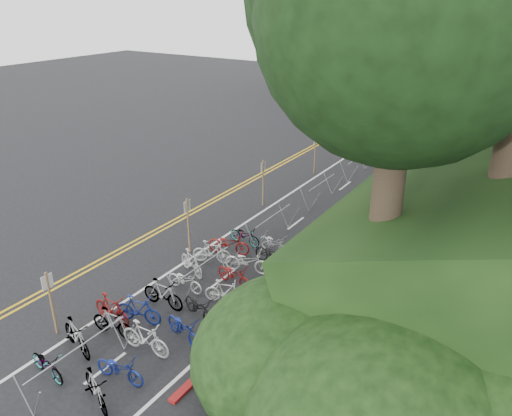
{
  "coord_description": "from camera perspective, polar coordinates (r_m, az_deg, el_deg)",
  "views": [
    {
      "loc": [
        13.23,
        -9.48,
        10.39
      ],
      "look_at": [
        2.07,
        8.01,
        1.3
      ],
      "focal_mm": 35.0,
      "sensor_mm": 36.0,
      "label": 1
    }
  ],
  "objects": [
    {
      "name": "road_markings",
      "position": [
        25.49,
        -0.21,
        -0.39
      ],
      "size": [
        7.47,
        80.0,
        0.01
      ],
      "color": "gold",
      "rests_on": "ground"
    },
    {
      "name": "bike_valet",
      "position": [
        18.34,
        -7.34,
        -9.26
      ],
      "size": [
        3.52,
        11.72,
        1.1
      ],
      "color": "slate",
      "rests_on": "ground"
    },
    {
      "name": "signpost_near",
      "position": [
        17.48,
        -22.42,
        -9.58
      ],
      "size": [
        0.08,
        0.4,
        2.32
      ],
      "color": "brown",
      "rests_on": "ground"
    },
    {
      "name": "bike_racks_rest",
      "position": [
        26.48,
        7.52,
        2.33
      ],
      "size": [
        1.14,
        23.0,
        1.17
      ],
      "color": "#999BA0",
      "rests_on": "ground"
    },
    {
      "name": "bike_front",
      "position": [
        17.86,
        -16.19,
        -11.0
      ],
      "size": [
        0.59,
        1.74,
        1.03
      ],
      "primitive_type": "imported",
      "rotation": [
        0.0,
        0.0,
        1.51
      ],
      "color": "maroon",
      "rests_on": "ground"
    },
    {
      "name": "ground",
      "position": [
        19.31,
        -18.59,
        -10.31
      ],
      "size": [
        120.0,
        120.0,
        0.0
      ],
      "primitive_type": "plane",
      "color": "black",
      "rests_on": "ground"
    },
    {
      "name": "signposts_rest",
      "position": [
        28.13,
        4.05,
        5.02
      ],
      "size": [
        0.08,
        18.4,
        2.5
      ],
      "color": "brown",
      "rests_on": "ground"
    },
    {
      "name": "red_curb",
      "position": [
        25.0,
        12.02,
        -1.33
      ],
      "size": [
        0.25,
        28.0,
        0.1
      ],
      "primitive_type": "cube",
      "color": "maroon",
      "rests_on": "ground"
    },
    {
      "name": "bike_rack_front",
      "position": [
        15.55,
        -19.59,
        -15.66
      ],
      "size": [
        1.15,
        3.43,
        1.18
      ],
      "color": "#999BA0",
      "rests_on": "ground"
    }
  ]
}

